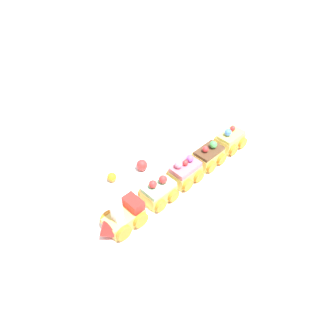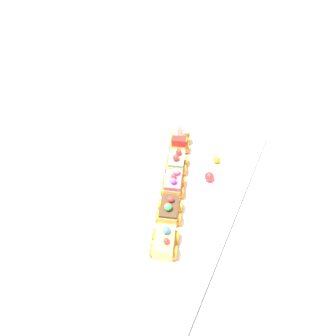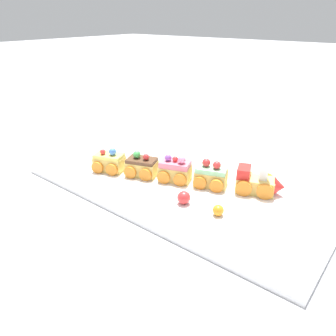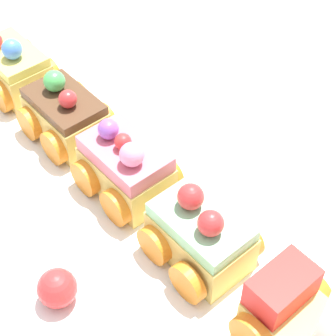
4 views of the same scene
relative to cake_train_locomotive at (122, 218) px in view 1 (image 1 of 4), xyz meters
The scene contains 9 objects.
ground_plane 0.19m from the cake_train_locomotive, 160.37° to the right, with size 10.00×10.00×0.00m, color #B2B2B7.
display_board 0.19m from the cake_train_locomotive, 160.37° to the right, with size 0.74×0.41×0.01m, color white.
cake_train_locomotive is the anchor object (origin of this frame).
cake_car_mint 0.11m from the cake_train_locomotive, 159.81° to the right, with size 0.09×0.09×0.07m.
cake_car_strawberry 0.21m from the cake_train_locomotive, 159.79° to the right, with size 0.09×0.09×0.07m.
cake_car_chocolate 0.30m from the cake_train_locomotive, 159.87° to the right, with size 0.09×0.09×0.07m.
cake_car_lemon 0.39m from the cake_train_locomotive, 159.84° to the right, with size 0.09×0.09×0.07m.
gumball_orange 0.15m from the cake_train_locomotive, 98.71° to the right, with size 0.02×0.02×0.02m, color orange.
gumball_red 0.19m from the cake_train_locomotive, 125.18° to the right, with size 0.03×0.03×0.03m, color red.
Camera 1 is at (0.26, 0.50, 0.62)m, focal length 35.00 mm.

